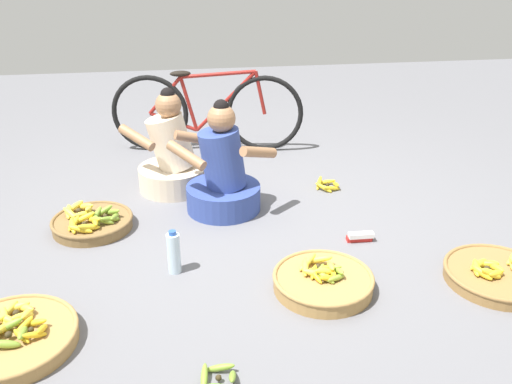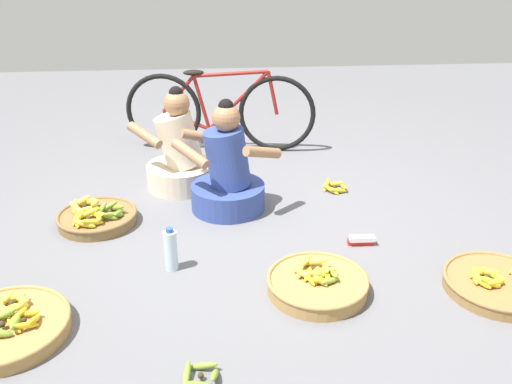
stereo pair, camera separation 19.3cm
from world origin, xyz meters
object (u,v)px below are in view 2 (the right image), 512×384
object	(u,v)px
banana_basket_mid_right	(5,327)
loose_bananas_front_right	(201,375)
banana_basket_mid_left	(499,283)
vendor_woman_behind	(180,156)
banana_basket_near_vendor	(97,217)
packet_carton_stack	(361,240)
loose_bananas_front_left	(335,187)
water_bottle	(171,250)
banana_basket_back_right	(317,283)
bicycle_leaning	(219,111)
vendor_woman_front	(228,175)

from	to	relation	value
banana_basket_mid_right	loose_bananas_front_right	world-z (taller)	banana_basket_mid_right
banana_basket_mid_right	banana_basket_mid_left	distance (m)	2.56
vendor_woman_behind	banana_basket_near_vendor	bearing A→B (deg)	-133.63
vendor_woman_behind	packet_carton_stack	size ratio (longest dim) A/B	4.67
banana_basket_near_vendor	loose_bananas_front_right	bearing A→B (deg)	-64.84
banana_basket_mid_right	loose_bananas_front_right	distance (m)	1.02
loose_bananas_front_right	loose_bananas_front_left	world-z (taller)	loose_bananas_front_left
banana_basket_mid_left	loose_bananas_front_right	bearing A→B (deg)	-161.72
banana_basket_mid_left	water_bottle	world-z (taller)	water_bottle
loose_bananas_front_left	water_bottle	bearing A→B (deg)	-139.94
loose_bananas_front_left	packet_carton_stack	world-z (taller)	loose_bananas_front_left
loose_bananas_front_right	vendor_woman_behind	bearing A→B (deg)	94.53
loose_bananas_front_left	banana_basket_back_right	bearing A→B (deg)	-106.60
banana_basket_near_vendor	banana_basket_back_right	size ratio (longest dim) A/B	0.96
bicycle_leaning	packet_carton_stack	distance (m)	2.02
bicycle_leaning	banana_basket_mid_left	bearing A→B (deg)	-58.39
vendor_woman_front	bicycle_leaning	distance (m)	1.23
vendor_woman_front	banana_basket_near_vendor	bearing A→B (deg)	-169.92
vendor_woman_front	packet_carton_stack	xyz separation A→B (m)	(0.81, -0.58, -0.22)
bicycle_leaning	banana_basket_mid_left	world-z (taller)	bicycle_leaning
banana_basket_mid_right	banana_basket_back_right	bearing A→B (deg)	8.14
vendor_woman_behind	banana_basket_back_right	distance (m)	1.67
bicycle_leaning	banana_basket_near_vendor	xyz separation A→B (m)	(-0.87, -1.38, -0.31)
banana_basket_mid_left	packet_carton_stack	size ratio (longest dim) A/B	3.48
banana_basket_mid_left	loose_bananas_front_left	size ratio (longest dim) A/B	2.77
bicycle_leaning	banana_basket_mid_right	world-z (taller)	bicycle_leaning
loose_bananas_front_left	water_bottle	world-z (taller)	water_bottle
banana_basket_mid_right	water_bottle	xyz separation A→B (m)	(0.77, 0.52, 0.08)
bicycle_leaning	water_bottle	xyz separation A→B (m)	(-0.33, -1.98, -0.23)
banana_basket_back_right	packet_carton_stack	bearing A→B (deg)	51.72
banana_basket_back_right	packet_carton_stack	distance (m)	0.60
vendor_woman_front	loose_bananas_front_right	size ratio (longest dim) A/B	4.69
vendor_woman_behind	water_bottle	distance (m)	1.18
vendor_woman_behind	bicycle_leaning	xyz separation A→B (m)	(0.32, 0.81, 0.11)
loose_bananas_front_right	water_bottle	bearing A→B (deg)	100.97
vendor_woman_front	packet_carton_stack	world-z (taller)	vendor_woman_front
banana_basket_back_right	banana_basket_near_vendor	bearing A→B (deg)	146.04
water_bottle	packet_carton_stack	xyz separation A→B (m)	(1.17, 0.18, -0.10)
loose_bananas_front_right	banana_basket_mid_right	bearing A→B (deg)	157.87
banana_basket_mid_right	vendor_woman_behind	bearing A→B (deg)	65.16
banana_basket_back_right	vendor_woman_behind	bearing A→B (deg)	118.26
loose_bananas_front_left	packet_carton_stack	xyz separation A→B (m)	(-0.01, -0.82, 0.00)
bicycle_leaning	banana_basket_near_vendor	bearing A→B (deg)	-122.06
loose_bananas_front_left	packet_carton_stack	size ratio (longest dim) A/B	1.26
vendor_woman_behind	packet_carton_stack	xyz separation A→B (m)	(1.16, -0.99, -0.22)
water_bottle	packet_carton_stack	distance (m)	1.19
vendor_woman_behind	banana_basket_mid_left	bearing A→B (deg)	-40.99
banana_basket_mid_left	loose_bananas_front_right	size ratio (longest dim) A/B	3.45
vendor_woman_behind	bicycle_leaning	distance (m)	0.88
bicycle_leaning	water_bottle	size ratio (longest dim) A/B	6.33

